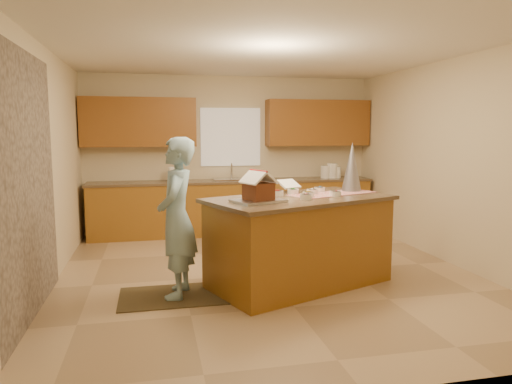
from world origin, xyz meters
TOP-DOWN VIEW (x-y plane):
  - floor at (0.00, 0.00)m, footprint 5.50×5.50m
  - ceiling at (0.00, 0.00)m, footprint 5.50×5.50m
  - wall_back at (0.00, 2.75)m, footprint 5.50×5.50m
  - wall_front at (0.00, -2.75)m, footprint 5.50×5.50m
  - wall_left at (-2.50, 0.00)m, footprint 5.50×5.50m
  - wall_right at (2.50, 0.00)m, footprint 5.50×5.50m
  - stone_accent at (-2.48, -0.80)m, footprint 0.00×2.50m
  - window_curtain at (0.00, 2.72)m, footprint 1.05×0.03m
  - back_counter_base at (0.00, 2.45)m, footprint 4.80×0.60m
  - back_counter_top at (0.00, 2.45)m, footprint 4.85×0.63m
  - upper_cabinet_left at (-1.55, 2.57)m, footprint 1.85×0.35m
  - upper_cabinet_right at (1.55, 2.57)m, footprint 1.85×0.35m
  - sink at (0.00, 2.45)m, footprint 0.70×0.45m
  - faucet at (0.00, 2.63)m, footprint 0.03×0.03m
  - island_base at (0.26, -0.46)m, footprint 2.21×1.65m
  - island_top at (0.26, -0.46)m, footprint 2.33×1.77m
  - table_runner at (0.73, -0.28)m, footprint 1.17×0.77m
  - baking_tray at (-0.28, -0.73)m, footprint 0.61×0.54m
  - cookbook at (0.26, -0.01)m, footprint 0.30×0.27m
  - tinsel_tree at (1.04, -0.09)m, footprint 0.31×0.31m
  - rug at (-1.17, -0.56)m, footprint 1.14×0.74m
  - boy at (-1.12, -0.56)m, footprint 0.53×0.69m
  - canister_a at (1.67, 2.45)m, footprint 0.16×0.16m
  - canister_b at (1.80, 2.45)m, footprint 0.18×0.18m
  - canister_c at (1.89, 2.45)m, footprint 0.14×0.14m
  - paper_towel at (-1.05, 2.45)m, footprint 0.11×0.11m
  - gingerbread_house at (-0.28, -0.73)m, footprint 0.39×0.40m
  - candy_bowls at (0.32, -0.34)m, footprint 0.95×0.70m

SIDE VIEW (x-z plane):
  - floor at x=0.00m, z-range 0.00..0.00m
  - rug at x=-1.17m, z-range 0.00..0.01m
  - back_counter_base at x=0.00m, z-range 0.00..0.88m
  - island_base at x=0.26m, z-range 0.00..0.97m
  - boy at x=-1.12m, z-range 0.01..1.69m
  - sink at x=0.00m, z-range 0.83..0.95m
  - back_counter_top at x=0.00m, z-range 0.88..0.92m
  - island_top at x=0.26m, z-range 0.97..1.01m
  - table_runner at x=0.73m, z-range 1.01..1.02m
  - canister_c at x=1.89m, z-range 0.92..1.12m
  - baking_tray at x=-0.28m, z-range 1.01..1.04m
  - canister_a at x=1.67m, z-range 0.92..1.14m
  - paper_towel at x=-1.05m, z-range 0.92..1.16m
  - candy_bowls at x=0.32m, z-range 1.01..1.08m
  - canister_b at x=1.80m, z-range 0.92..1.18m
  - faucet at x=0.00m, z-range 0.92..1.20m
  - cookbook at x=0.26m, z-range 1.06..1.17m
  - gingerbread_house at x=-0.28m, z-range 1.00..1.31m
  - stone_accent at x=-2.48m, z-range 0.00..2.50m
  - tinsel_tree at x=1.04m, z-range 1.01..1.62m
  - wall_back at x=0.00m, z-range 1.35..1.35m
  - wall_front at x=0.00m, z-range 1.35..1.35m
  - wall_left at x=-2.50m, z-range 1.35..1.35m
  - wall_right at x=2.50m, z-range 1.35..1.35m
  - window_curtain at x=0.00m, z-range 1.15..2.15m
  - upper_cabinet_left at x=-1.55m, z-range 1.50..2.30m
  - upper_cabinet_right at x=1.55m, z-range 1.50..2.30m
  - ceiling at x=0.00m, z-range 2.70..2.70m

